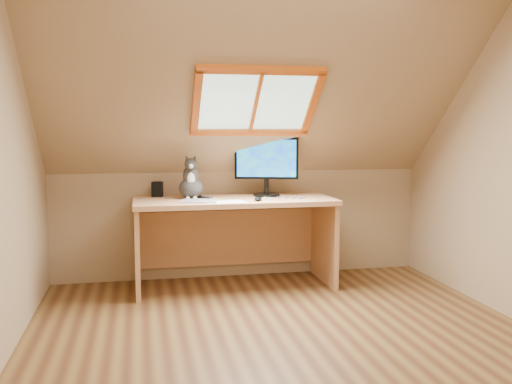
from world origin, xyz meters
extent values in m
plane|color=brown|center=(0.00, 0.00, 0.00)|extent=(3.50, 3.50, 0.00)
cube|color=#A18261|center=(0.00, -1.75, 1.20)|extent=(3.50, 0.02, 2.40)
cube|color=#A18261|center=(0.00, 1.75, 0.50)|extent=(3.50, 0.02, 1.00)
cube|color=#A18261|center=(0.00, 0.97, 1.70)|extent=(3.50, 1.56, 1.41)
cube|color=#B2E0CC|center=(0.00, 1.05, 1.63)|extent=(0.90, 0.53, 0.48)
cube|color=orange|center=(0.00, 1.05, 1.63)|extent=(1.02, 0.64, 0.59)
cube|color=tan|center=(-0.13, 1.38, 0.77)|extent=(1.74, 0.76, 0.04)
cube|color=tan|center=(-0.97, 1.38, 0.38)|extent=(0.04, 0.69, 0.75)
cube|color=tan|center=(0.71, 1.38, 0.38)|extent=(0.04, 0.69, 0.75)
cube|color=tan|center=(-0.13, 1.73, 0.38)|extent=(1.64, 0.03, 0.53)
cylinder|color=black|center=(0.19, 1.48, 0.81)|extent=(0.24, 0.24, 0.02)
cylinder|color=black|center=(0.19, 1.48, 0.88)|extent=(0.04, 0.04, 0.13)
cube|color=black|center=(0.19, 1.48, 1.14)|extent=(0.57, 0.20, 0.38)
cube|color=#0016DA|center=(0.18, 1.45, 1.14)|extent=(0.51, 0.16, 0.33)
ellipsoid|color=#3A3533|center=(-0.50, 1.43, 0.89)|extent=(0.23, 0.27, 0.18)
ellipsoid|color=#3A3533|center=(-0.50, 1.42, 0.99)|extent=(0.15, 0.15, 0.20)
ellipsoid|color=silver|center=(-0.50, 1.36, 0.97)|extent=(0.07, 0.04, 0.11)
ellipsoid|color=#3A3533|center=(-0.50, 1.37, 1.10)|extent=(0.12, 0.10, 0.10)
sphere|color=silver|center=(-0.51, 1.33, 1.08)|extent=(0.04, 0.04, 0.04)
cone|color=#3A3533|center=(-0.54, 1.40, 1.15)|extent=(0.06, 0.05, 0.06)
cone|color=#3A3533|center=(-0.47, 1.39, 1.15)|extent=(0.05, 0.05, 0.06)
cube|color=black|center=(-0.78, 1.63, 0.86)|extent=(0.11, 0.11, 0.13)
cube|color=#B2B2B7|center=(-0.45, 1.19, 0.80)|extent=(0.34, 0.28, 0.01)
ellipsoid|color=black|center=(0.04, 1.15, 0.81)|extent=(0.10, 0.13, 0.03)
cube|color=white|center=(-0.16, 1.12, 0.80)|extent=(0.33, 0.27, 0.00)
cube|color=white|center=(-0.16, 1.12, 0.80)|extent=(0.32, 0.24, 0.00)
camera|label=1|loc=(-0.94, -3.54, 1.41)|focal=40.00mm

